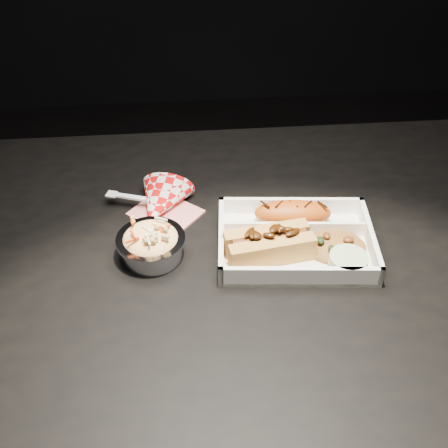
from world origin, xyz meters
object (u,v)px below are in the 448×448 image
at_px(dining_table, 256,291).
at_px(fried_pastry, 293,213).
at_px(napkin_fork, 160,203).
at_px(foil_coleslaw_cup, 151,242).
at_px(hotdog, 269,243).
at_px(food_tray, 295,243).

distance_m(dining_table, fried_pastry, 0.15).
distance_m(dining_table, napkin_fork, 0.23).
bearing_deg(foil_coleslaw_cup, napkin_fork, 83.78).
relative_size(dining_table, fried_pastry, 9.18).
distance_m(hotdog, napkin_fork, 0.22).
xyz_separation_m(hotdog, napkin_fork, (-0.17, 0.14, -0.02)).
bearing_deg(hotdog, napkin_fork, 131.93).
xyz_separation_m(food_tray, hotdog, (-0.05, -0.02, 0.02)).
xyz_separation_m(foil_coleslaw_cup, napkin_fork, (0.01, 0.12, -0.01)).
height_order(food_tray, napkin_fork, napkin_fork).
relative_size(food_tray, fried_pastry, 2.03).
relative_size(dining_table, food_tray, 4.52).
relative_size(hotdog, napkin_fork, 0.82).
distance_m(fried_pastry, hotdog, 0.09).
relative_size(fried_pastry, hotdog, 0.90).
height_order(hotdog, foil_coleslaw_cup, hotdog).
relative_size(fried_pastry, napkin_fork, 0.73).
bearing_deg(dining_table, food_tray, 6.23).
xyz_separation_m(hotdog, foil_coleslaw_cup, (-0.19, 0.02, -0.00)).
bearing_deg(napkin_fork, foil_coleslaw_cup, -77.68).
bearing_deg(napkin_fork, dining_table, -19.48).
bearing_deg(hotdog, foil_coleslaw_cup, 163.95).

